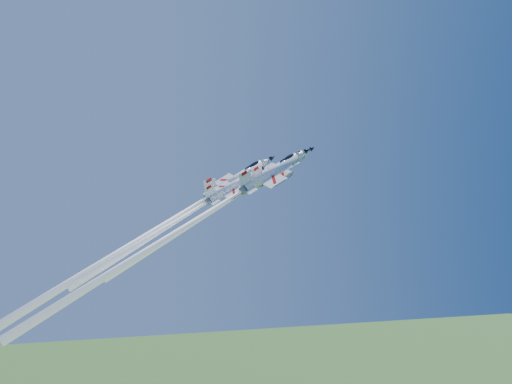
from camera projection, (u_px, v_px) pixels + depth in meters
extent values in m
cylinder|color=white|center=(280.00, 168.00, 119.40)|extent=(7.55, 6.02, 11.23)
cone|color=white|center=(307.00, 152.00, 121.40)|extent=(3.07, 2.66, 3.25)
cone|color=black|center=(313.00, 148.00, 121.86)|extent=(1.55, 1.34, 1.63)
cone|color=slate|center=(255.00, 184.00, 117.55)|extent=(2.57, 2.28, 2.36)
ellipsoid|color=black|center=(296.00, 155.00, 120.38)|extent=(3.15, 1.58, 2.54)
cube|color=black|center=(290.00, 157.00, 119.85)|extent=(1.12, 0.35, 0.85)
cube|color=white|center=(276.00, 172.00, 119.17)|extent=(5.60, 9.44, 4.60)
cube|color=white|center=(286.00, 162.00, 121.19)|extent=(3.08, 1.48, 2.05)
cube|color=white|center=(292.00, 165.00, 119.08)|extent=(3.08, 1.48, 2.05)
cube|color=white|center=(259.00, 182.00, 117.86)|extent=(2.93, 5.20, 2.45)
cube|color=white|center=(257.00, 175.00, 117.21)|extent=(3.45, 1.33, 3.70)
cube|color=#AA0E08|center=(256.00, 169.00, 116.70)|extent=(1.32, 0.44, 1.11)
cube|color=black|center=(282.00, 172.00, 119.81)|extent=(8.70, 1.27, 5.33)
sphere|color=white|center=(254.00, 185.00, 117.48)|extent=(1.05, 0.92, 1.08)
cone|color=white|center=(182.00, 230.00, 112.54)|extent=(18.20, 13.98, 30.29)
cylinder|color=white|center=(236.00, 180.00, 122.55)|extent=(8.46, 6.74, 12.57)
cone|color=white|center=(266.00, 162.00, 124.79)|extent=(3.44, 2.98, 3.64)
cone|color=black|center=(273.00, 157.00, 125.31)|extent=(1.73, 1.50, 1.83)
cone|color=slate|center=(208.00, 197.00, 120.48)|extent=(2.87, 2.56, 2.64)
ellipsoid|color=black|center=(254.00, 165.00, 123.65)|extent=(3.53, 1.77, 2.84)
cube|color=black|center=(247.00, 168.00, 123.05)|extent=(1.25, 0.39, 0.95)
cube|color=white|center=(232.00, 184.00, 122.30)|extent=(6.27, 10.57, 5.15)
cube|color=white|center=(243.00, 173.00, 124.55)|extent=(3.44, 1.65, 2.29)
cube|color=white|center=(249.00, 176.00, 122.19)|extent=(3.44, 1.65, 2.29)
cube|color=white|center=(212.00, 195.00, 120.83)|extent=(3.28, 5.82, 2.75)
cube|color=white|center=(210.00, 187.00, 120.10)|extent=(3.86, 1.49, 4.14)
cube|color=#AA0E08|center=(209.00, 181.00, 119.52)|extent=(1.47, 0.50, 1.24)
cube|color=black|center=(238.00, 184.00, 123.01)|extent=(9.74, 1.43, 5.97)
sphere|color=white|center=(207.00, 198.00, 120.40)|extent=(1.17, 1.02, 1.21)
cone|color=white|center=(96.00, 266.00, 112.94)|extent=(26.64, 20.35, 45.04)
cylinder|color=white|center=(271.00, 173.00, 115.30)|extent=(8.10, 6.45, 12.04)
cone|color=white|center=(301.00, 154.00, 117.44)|extent=(3.29, 2.85, 3.49)
cone|color=black|center=(307.00, 150.00, 117.94)|extent=(1.66, 1.44, 1.75)
cone|color=slate|center=(243.00, 190.00, 113.32)|extent=(2.75, 2.45, 2.53)
ellipsoid|color=black|center=(289.00, 158.00, 116.35)|extent=(3.38, 1.69, 2.72)
cube|color=black|center=(283.00, 160.00, 115.78)|extent=(1.20, 0.37, 0.91)
cube|color=white|center=(267.00, 177.00, 115.05)|extent=(6.00, 10.13, 4.93)
cube|color=white|center=(278.00, 166.00, 117.22)|extent=(3.30, 1.58, 2.20)
cube|color=white|center=(285.00, 169.00, 114.96)|extent=(3.30, 1.58, 2.20)
cube|color=white|center=(247.00, 188.00, 113.65)|extent=(3.14, 5.57, 2.63)
cube|color=white|center=(245.00, 180.00, 112.95)|extent=(3.70, 1.43, 3.97)
cube|color=#AA0E08|center=(244.00, 173.00, 112.40)|extent=(1.41, 0.47, 1.19)
cube|color=black|center=(273.00, 177.00, 115.74)|extent=(9.32, 1.37, 5.72)
sphere|color=white|center=(242.00, 191.00, 113.24)|extent=(1.13, 0.98, 1.15)
cone|color=white|center=(130.00, 261.00, 106.03)|extent=(25.72, 19.64, 43.50)
cylinder|color=white|center=(232.00, 187.00, 116.44)|extent=(6.89, 5.49, 10.23)
cone|color=white|center=(258.00, 171.00, 118.26)|extent=(2.80, 2.42, 2.96)
cone|color=black|center=(264.00, 167.00, 118.68)|extent=(1.41, 1.22, 1.49)
cone|color=slate|center=(208.00, 201.00, 114.75)|extent=(2.34, 2.08, 2.15)
ellipsoid|color=black|center=(248.00, 174.00, 117.33)|extent=(2.87, 1.44, 2.31)
cube|color=black|center=(242.00, 176.00, 116.85)|extent=(1.02, 0.32, 0.78)
cube|color=white|center=(228.00, 190.00, 116.23)|extent=(5.10, 8.61, 4.19)
cube|color=white|center=(239.00, 181.00, 118.07)|extent=(2.80, 1.34, 1.87)
cube|color=white|center=(243.00, 183.00, 116.15)|extent=(2.80, 1.34, 1.87)
cube|color=white|center=(212.00, 200.00, 115.04)|extent=(2.67, 4.74, 2.24)
cube|color=white|center=(210.00, 193.00, 114.45)|extent=(3.14, 1.21, 3.37)
cube|color=#AA0E08|center=(209.00, 187.00, 113.97)|extent=(1.20, 0.40, 1.01)
cube|color=black|center=(234.00, 190.00, 116.81)|extent=(7.93, 1.16, 4.86)
sphere|color=white|center=(207.00, 202.00, 114.69)|extent=(0.96, 0.83, 0.98)
cone|color=white|center=(141.00, 243.00, 110.32)|extent=(16.15, 12.42, 26.82)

